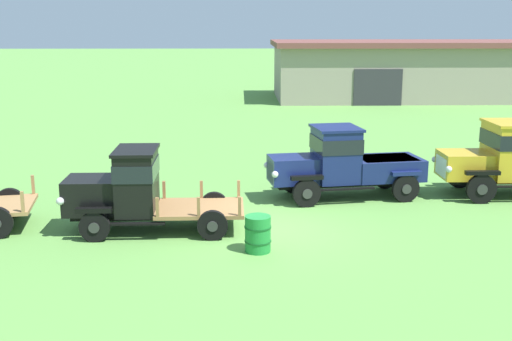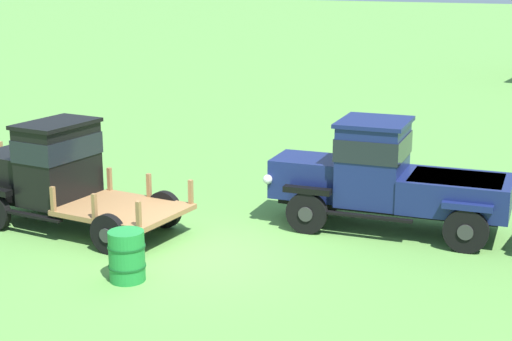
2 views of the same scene
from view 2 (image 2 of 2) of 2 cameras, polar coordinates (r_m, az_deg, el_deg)
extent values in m
plane|color=#5B9342|center=(14.87, -4.30, -6.04)|extent=(240.00, 240.00, 0.00)
cube|color=#9E7547|center=(19.80, -18.05, 1.25)|extent=(0.09, 0.09, 0.54)
cylinder|color=black|center=(18.11, -14.31, -1.42)|extent=(0.78, 0.16, 0.78)
cylinder|color=#2D2D2D|center=(18.18, -14.12, -1.36)|extent=(0.27, 0.03, 0.27)
cylinder|color=black|center=(14.94, -10.68, -4.58)|extent=(0.78, 0.16, 0.78)
cylinder|color=#2D2D2D|center=(14.88, -10.90, -4.68)|extent=(0.27, 0.03, 0.27)
cylinder|color=black|center=(16.29, -6.67, -2.83)|extent=(0.78, 0.16, 0.78)
cylinder|color=#2D2D2D|center=(16.36, -6.49, -2.75)|extent=(0.27, 0.03, 0.27)
cube|color=black|center=(16.52, -12.81, -2.57)|extent=(4.29, 1.06, 0.12)
cube|color=black|center=(17.49, -16.93, -0.16)|extent=(1.39, 1.28, 0.90)
sphere|color=silver|center=(18.41, -16.89, 0.62)|extent=(0.20, 0.20, 0.20)
cube|color=black|center=(18.00, -14.40, -0.08)|extent=(0.90, 0.21, 0.12)
cube|color=black|center=(16.60, -14.16, 0.50)|extent=(1.01, 1.60, 1.59)
cube|color=black|center=(16.52, -14.24, 1.70)|extent=(1.05, 1.64, 0.45)
cube|color=black|center=(16.43, -14.34, 3.33)|extent=(1.11, 1.67, 0.08)
cube|color=black|center=(16.16, -15.84, -3.22)|extent=(1.38, 0.16, 0.05)
cube|color=black|center=(17.39, -11.78, -1.73)|extent=(1.38, 0.16, 0.05)
cube|color=olive|center=(15.75, -9.61, -2.82)|extent=(2.32, 1.84, 0.10)
cube|color=olive|center=(15.71, -14.55, -2.01)|extent=(0.08, 0.08, 0.49)
cube|color=olive|center=(16.94, -10.60, -0.61)|extent=(0.08, 0.08, 0.49)
cube|color=olive|center=(15.04, -11.67, -2.57)|extent=(0.08, 0.08, 0.49)
cube|color=olive|center=(16.32, -7.80, -1.07)|extent=(0.08, 0.08, 0.49)
cube|color=olive|center=(14.41, -8.54, -3.17)|extent=(0.08, 0.08, 0.49)
cube|color=olive|center=(15.74, -4.77, -1.56)|extent=(0.08, 0.08, 0.49)
cylinder|color=black|center=(15.85, 3.71, -3.11)|extent=(0.87, 0.29, 0.85)
cylinder|color=#2D2D2D|center=(15.76, 3.61, -3.21)|extent=(0.30, 0.08, 0.30)
cylinder|color=black|center=(17.39, 5.37, -1.55)|extent=(0.87, 0.29, 0.85)
cylinder|color=#2D2D2D|center=(17.48, 5.46, -1.47)|extent=(0.30, 0.08, 0.30)
cylinder|color=black|center=(15.27, 15.01, -4.27)|extent=(0.87, 0.29, 0.85)
cylinder|color=#2D2D2D|center=(15.17, 14.97, -4.38)|extent=(0.30, 0.08, 0.30)
cylinder|color=black|center=(16.86, 15.65, -2.54)|extent=(0.87, 0.29, 0.85)
cylinder|color=#2D2D2D|center=(16.96, 15.69, -2.45)|extent=(0.30, 0.08, 0.30)
cube|color=black|center=(16.26, 9.54, -2.52)|extent=(4.51, 1.59, 0.12)
cube|color=#141E51|center=(16.53, 3.90, -0.41)|extent=(1.61, 1.38, 0.80)
cube|color=silver|center=(16.75, 1.62, -0.33)|extent=(0.20, 0.92, 0.60)
sphere|color=silver|center=(16.16, 0.85, -0.65)|extent=(0.20, 0.20, 0.20)
sphere|color=silver|center=(17.32, 2.29, 0.36)|extent=(0.20, 0.20, 0.20)
cube|color=black|center=(15.71, 3.74, -1.45)|extent=(1.00, 0.35, 0.12)
cube|color=black|center=(17.27, 5.41, -0.03)|extent=(1.00, 0.35, 0.12)
cube|color=#141E51|center=(16.10, 8.50, 0.55)|extent=(1.46, 1.65, 1.61)
cube|color=black|center=(16.02, 8.55, 1.81)|extent=(1.51, 1.69, 0.45)
cube|color=#141E51|center=(15.92, 8.61, 3.51)|extent=(1.59, 1.74, 0.08)
cube|color=black|center=(15.54, 8.16, -3.35)|extent=(1.74, 0.41, 0.05)
cube|color=black|center=(17.08, 9.41, -1.77)|extent=(1.74, 0.41, 0.05)
cube|color=#141E51|center=(15.96, 14.33, -1.64)|extent=(2.33, 1.85, 0.66)
cube|color=black|center=(15.88, 14.40, -0.59)|extent=(1.96, 1.57, 0.06)
cube|color=#141E51|center=(15.13, 15.13, -2.56)|extent=(0.96, 0.34, 0.12)
cube|color=#141E51|center=(16.74, 15.76, -0.98)|extent=(0.96, 0.34, 0.12)
cylinder|color=#1E7F33|center=(13.63, -9.38, -6.15)|extent=(0.62, 0.62, 0.89)
cylinder|color=#124C1E|center=(13.57, -9.41, -5.45)|extent=(0.65, 0.65, 0.03)
cylinder|color=#124C1E|center=(13.69, -9.35, -6.85)|extent=(0.65, 0.65, 0.03)
camera|label=1|loc=(9.85, -89.74, 1.47)|focal=45.00mm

